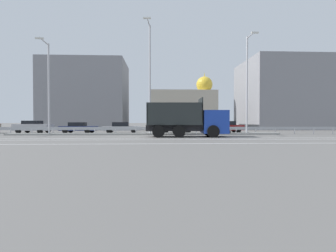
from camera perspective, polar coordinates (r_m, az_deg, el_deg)
The scene contains 20 objects.
ground_plane at distance 24.58m, azimuth -5.03°, elevation -2.15°, with size 320.00×320.00×0.00m, color #605E5B.
lane_strip_0 at distance 21.28m, azimuth 4.57°, elevation -2.65°, with size 49.35×0.16×0.01m, color silver.
lane_strip_1 at distance 19.65m, azimuth 5.18°, elevation -2.96°, with size 49.35×0.16×0.01m, color silver.
lane_strip_2 at distance 16.20m, azimuth 6.89°, elevation -3.82°, with size 49.35×0.16×0.01m, color silver.
median_island at distance 26.37m, azimuth -4.88°, elevation -1.74°, with size 27.14×1.10×0.18m, color gray.
median_guardrail at distance 27.39m, azimuth -4.80°, elevation -0.63°, with size 49.35×0.09×0.78m.
dump_truck at distance 23.11m, azimuth 6.19°, elevation 0.68°, with size 7.19×2.99×3.38m.
median_road_sign at distance 27.09m, azimuth 10.91°, elevation 0.91°, with size 0.69×0.16×2.53m.
street_lamp_1 at distance 28.19m, azimuth -24.66°, elevation 8.35°, with size 0.71×2.60×8.95m.
street_lamp_2 at distance 26.49m, azimuth -4.01°, elevation 11.13°, with size 0.71×2.61×10.93m.
street_lamp_3 at distance 28.07m, azimuth 16.91°, elevation 9.39°, with size 0.71×2.09×9.97m.
parked_car_1 at distance 33.69m, azimuth -27.25°, elevation -0.12°, with size 4.11×2.24×1.43m.
parked_car_2 at distance 31.74m, azimuth -18.91°, elevation -0.31°, with size 4.16×2.00×1.25m.
parked_car_3 at distance 30.90m, azimuth -10.04°, elevation -0.29°, with size 4.51×2.06×1.26m.
parked_car_4 at distance 30.89m, azimuth 1.89°, elevation -0.24°, with size 4.22×2.19×1.29m.
parked_car_5 at distance 32.14m, azimuth 12.62°, elevation -0.16°, with size 3.95×1.95×1.38m.
background_building_0 at distance 46.68m, azimuth -17.28°, elevation 6.29°, with size 13.22×9.94×11.32m, color gray.
background_building_1 at distance 43.99m, azimuth 2.98°, elevation 3.25°, with size 10.12×9.69×6.10m, color #B7AD99.
background_building_2 at distance 52.80m, azimuth 28.25°, elevation 5.90°, with size 22.81×12.92×11.87m, color gray.
church_tower at distance 52.99m, azimuth 7.92°, elevation 4.98°, with size 3.60×3.60×11.16m.
Camera 1 is at (0.98, -24.52, 1.39)m, focal length 28.00 mm.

